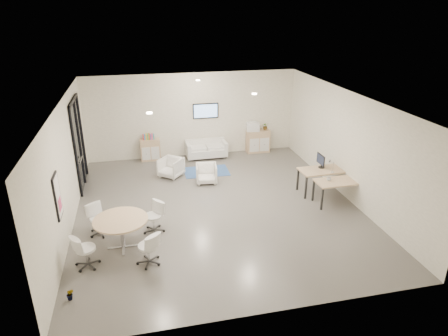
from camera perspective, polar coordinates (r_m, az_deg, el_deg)
name	(u,v)px	position (r m, az deg, el deg)	size (l,w,h in m)	color
room_shell	(217,156)	(11.15, -1.05, 1.77)	(9.60, 10.60, 4.80)	#5F5B56
glass_door	(79,141)	(13.47, -20.06, 3.62)	(0.09, 1.90, 2.85)	black
artwork	(58,196)	(9.67, -22.69, -3.77)	(0.05, 0.54, 1.04)	black
wall_tv	(206,111)	(15.38, -2.65, 8.16)	(0.98, 0.06, 0.58)	black
ceiling_spots	(203,94)	(11.46, -2.96, 10.55)	(3.14, 4.14, 0.03)	#FFEAC6
sideboard_left	(150,150)	(15.38, -10.47, 2.58)	(0.73, 0.38, 0.82)	tan
sideboard_right	(258,141)	(16.03, 4.86, 3.86)	(0.91, 0.44, 0.91)	tan
books	(148,137)	(15.22, -10.75, 4.42)	(0.43, 0.14, 0.22)	red
printer	(253,127)	(15.79, 4.13, 5.93)	(0.55, 0.49, 0.35)	white
loveseat	(206,149)	(15.46, -2.58, 2.66)	(1.55, 0.80, 0.58)	white
blue_rug	(206,171)	(14.22, -2.52, -0.48)	(1.56, 1.04, 0.01)	#335D9C
armchair_left	(171,167)	(13.80, -7.61, 0.21)	(0.70, 0.66, 0.72)	white
armchair_right	(206,173)	(13.24, -2.53, -0.67)	(0.67, 0.63, 0.69)	white
desk_rear	(323,172)	(12.78, 14.00, -0.52)	(1.51, 0.80, 0.78)	tan
desk_front	(339,183)	(12.21, 16.08, -2.09)	(1.40, 0.71, 0.72)	tan
monitor	(321,161)	(12.77, 13.67, 1.02)	(0.20, 0.50, 0.44)	black
round_table	(121,222)	(9.90, -14.54, -7.51)	(1.30, 1.30, 0.79)	tan
meeting_chairs	(122,233)	(10.05, -14.38, -8.99)	(2.38, 2.38, 0.82)	white
plant_cabinet	(265,127)	(15.96, 5.94, 5.86)	(0.26, 0.29, 0.23)	#3F7F3F
plant_floor	(71,297)	(8.98, -21.05, -16.86)	(0.15, 0.28, 0.12)	#3F7F3F
cup	(329,179)	(12.08, 14.77, -1.51)	(0.13, 0.10, 0.13)	white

